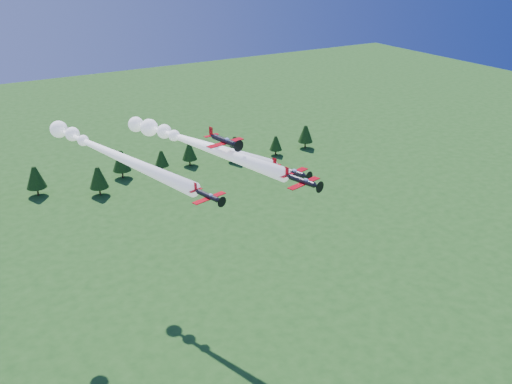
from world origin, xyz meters
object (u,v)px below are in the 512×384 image
plane_left (106,151)px  plane_right (187,140)px  plane_lead (198,144)px  plane_slot (224,141)px

plane_left → plane_right: (19.96, 6.40, -2.95)m
plane_lead → plane_left: (-15.44, 9.12, -1.38)m
plane_right → plane_slot: (-2.99, -23.71, 7.17)m
plane_lead → plane_slot: size_ratio=5.30×
plane_lead → plane_slot: (1.53, -8.19, 2.85)m
plane_slot → plane_right: bearing=71.8°
plane_right → plane_lead: bearing=-124.3°
plane_lead → plane_right: bearing=58.9°
plane_right → plane_slot: plane_slot is taller
plane_left → plane_slot: plane_slot is taller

